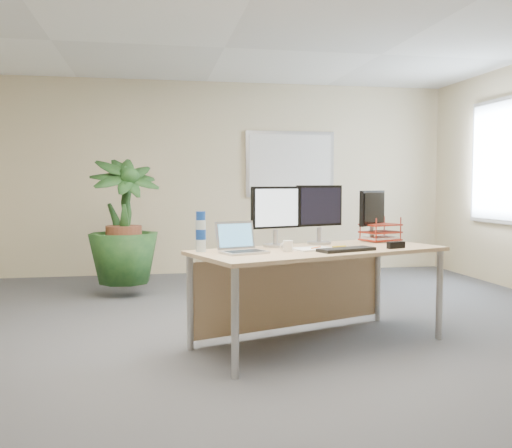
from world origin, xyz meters
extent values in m
plane|color=#434348|center=(0.00, 0.00, 0.00)|extent=(8.00, 8.00, 0.00)
cube|color=beige|center=(0.00, 4.00, 1.35)|extent=(7.00, 0.04, 2.70)
cube|color=silver|center=(1.20, 3.97, 1.55)|extent=(1.30, 0.03, 0.95)
cube|color=white|center=(1.20, 3.95, 1.55)|extent=(1.20, 0.01, 0.85)
cube|color=silver|center=(3.47, 2.30, 1.55)|extent=(0.03, 1.30, 1.55)
cube|color=silver|center=(3.45, 2.30, 1.55)|extent=(0.01, 1.20, 1.45)
cube|color=tan|center=(0.51, 0.18, 0.74)|extent=(2.14, 1.45, 0.03)
cube|color=tan|center=(0.38, 0.55, 0.36)|extent=(1.77, 0.65, 0.61)
cylinder|color=#A5A5A9|center=(-0.25, -0.48, 0.36)|extent=(0.05, 0.05, 0.73)
cylinder|color=#A5A5A9|center=(1.51, 0.15, 0.36)|extent=(0.05, 0.05, 0.73)
cylinder|color=#A5A5A9|center=(-0.50, 0.21, 0.36)|extent=(0.05, 0.05, 0.73)
cylinder|color=#A5A5A9|center=(1.27, 0.84, 0.36)|extent=(0.05, 0.05, 0.73)
imported|color=#143818|center=(-1.09, 2.47, 0.75)|extent=(1.10, 1.10, 1.50)
cylinder|color=#A5A5A9|center=(0.20, 0.39, 0.77)|extent=(0.20, 0.20, 0.02)
cylinder|color=#A5A5A9|center=(0.20, 0.39, 0.84)|extent=(0.04, 0.04, 0.12)
cube|color=black|center=(0.20, 0.39, 1.08)|extent=(0.42, 0.18, 0.34)
cube|color=silver|center=(0.21, 0.37, 1.08)|extent=(0.37, 0.14, 0.30)
cylinder|color=#A5A5A9|center=(0.61, 0.54, 0.77)|extent=(0.20, 0.20, 0.02)
cylinder|color=#A5A5A9|center=(0.61, 0.54, 0.84)|extent=(0.04, 0.04, 0.12)
cube|color=black|center=(0.61, 0.54, 1.08)|extent=(0.43, 0.19, 0.34)
cube|color=black|center=(0.62, 0.51, 1.08)|extent=(0.38, 0.14, 0.30)
cylinder|color=#A5A5A9|center=(1.14, 0.69, 0.77)|extent=(0.18, 0.18, 0.02)
cylinder|color=#A5A5A9|center=(1.14, 0.69, 0.83)|extent=(0.04, 0.04, 0.11)
cube|color=black|center=(1.14, 0.69, 1.05)|extent=(0.33, 0.29, 0.31)
cube|color=black|center=(1.16, 0.68, 1.05)|extent=(0.28, 0.24, 0.27)
cube|color=silver|center=(-0.12, 0.00, 0.77)|extent=(0.37, 0.31, 0.02)
cube|color=black|center=(-0.11, -0.01, 0.78)|extent=(0.30, 0.22, 0.00)
cube|color=silver|center=(-0.16, 0.13, 0.88)|extent=(0.32, 0.16, 0.21)
cube|color=#539ED5|center=(-0.16, 0.12, 0.88)|extent=(0.27, 0.13, 0.17)
cube|color=black|center=(0.66, -0.01, 0.77)|extent=(0.48, 0.30, 0.03)
cylinder|color=white|center=(0.22, 0.05, 0.80)|extent=(0.07, 0.07, 0.08)
torus|color=white|center=(0.18, 0.05, 0.80)|extent=(0.06, 0.03, 0.06)
cube|color=white|center=(0.44, 0.13, 0.77)|extent=(0.36, 0.30, 0.01)
cylinder|color=orange|center=(0.46, 0.13, 0.78)|extent=(0.10, 0.10, 0.01)
cylinder|color=yellow|center=(0.68, 0.22, 0.77)|extent=(0.12, 0.05, 0.02)
cylinder|color=silver|center=(-0.42, 0.16, 0.88)|extent=(0.08, 0.08, 0.24)
cylinder|color=#1742AC|center=(-0.42, 0.16, 1.03)|extent=(0.07, 0.07, 0.06)
cylinder|color=#1742AC|center=(-0.42, 0.16, 0.89)|extent=(0.08, 0.08, 0.08)
cube|color=maroon|center=(1.21, 0.66, 0.77)|extent=(0.37, 0.33, 0.01)
cube|color=maroon|center=(1.21, 0.66, 0.84)|extent=(0.37, 0.33, 0.01)
cube|color=maroon|center=(1.21, 0.66, 0.91)|extent=(0.37, 0.33, 0.01)
cube|color=white|center=(1.21, 0.66, 0.79)|extent=(0.34, 0.29, 0.02)
cube|color=black|center=(1.11, 0.10, 0.79)|extent=(0.16, 0.09, 0.05)
camera|label=1|loc=(-0.78, -4.08, 1.26)|focal=40.00mm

